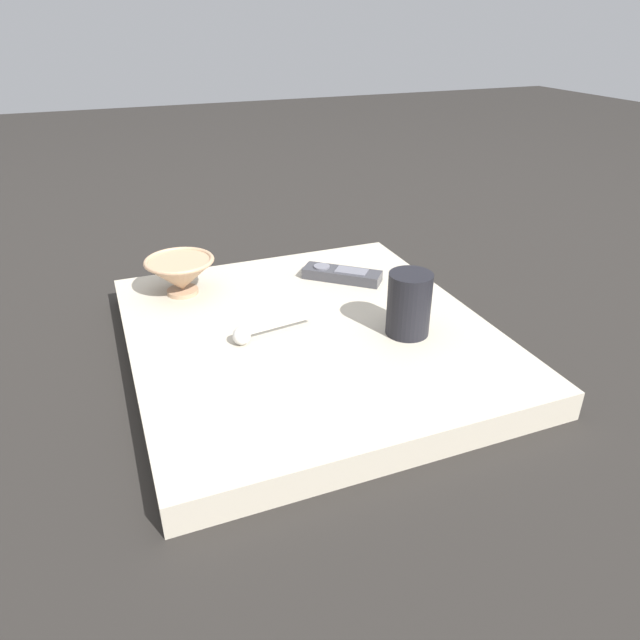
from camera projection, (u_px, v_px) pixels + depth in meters
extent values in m
plane|color=black|center=(309.00, 351.00, 0.99)|extent=(6.00, 6.00, 0.00)
cube|color=#B7AD99|center=(309.00, 339.00, 0.98)|extent=(0.58, 0.63, 0.05)
cylinder|color=tan|center=(183.00, 291.00, 1.08)|extent=(0.06, 0.06, 0.01)
cone|color=tan|center=(181.00, 275.00, 1.06)|extent=(0.13, 0.13, 0.06)
torus|color=tan|center=(179.00, 261.00, 1.05)|extent=(0.13, 0.13, 0.01)
cylinder|color=black|center=(409.00, 304.00, 0.93)|extent=(0.07, 0.07, 0.10)
cylinder|color=silver|center=(281.00, 326.00, 0.94)|extent=(0.12, 0.02, 0.01)
sphere|color=silver|center=(242.00, 336.00, 0.91)|extent=(0.03, 0.03, 0.03)
cube|color=#38383D|center=(342.00, 275.00, 1.13)|extent=(0.15, 0.13, 0.02)
cylinder|color=slate|center=(322.00, 266.00, 1.14)|extent=(0.03, 0.03, 0.00)
cube|color=slate|center=(352.00, 271.00, 1.12)|extent=(0.07, 0.06, 0.00)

